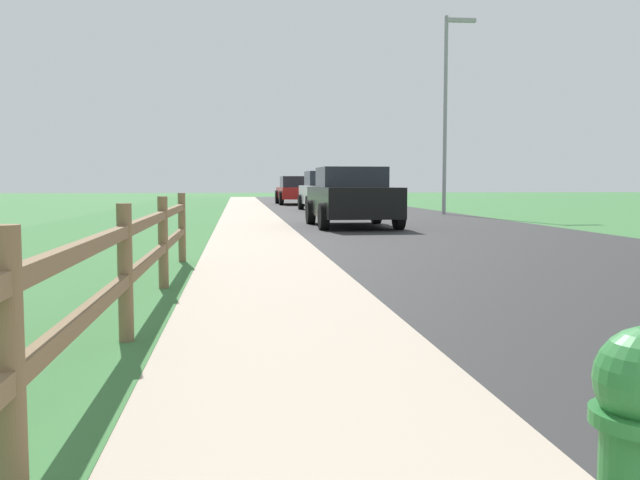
% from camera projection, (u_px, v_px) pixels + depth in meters
% --- Properties ---
extents(ground_plane, '(120.00, 120.00, 0.00)m').
position_uv_depth(ground_plane, '(279.00, 217.00, 24.67)').
color(ground_plane, '#3A723A').
extents(road_asphalt, '(7.00, 66.00, 0.01)m').
position_uv_depth(road_asphalt, '(368.00, 214.00, 27.05)').
color(road_asphalt, '#2C2C2C').
rests_on(road_asphalt, ground).
extents(curb_concrete, '(6.00, 66.00, 0.01)m').
position_uv_depth(curb_concrete, '(195.00, 215.00, 26.31)').
color(curb_concrete, '#B09F8B').
rests_on(curb_concrete, ground).
extents(grass_verge, '(5.00, 66.00, 0.00)m').
position_uv_depth(grass_verge, '(153.00, 215.00, 26.14)').
color(grass_verge, '#3A723A').
rests_on(grass_verge, ground).
extents(rail_fence, '(0.11, 10.83, 1.03)m').
position_uv_depth(rail_fence, '(125.00, 261.00, 5.23)').
color(rail_fence, brown).
rests_on(rail_fence, ground).
extents(parked_suv_black, '(2.21, 4.33, 1.60)m').
position_uv_depth(parked_suv_black, '(352.00, 197.00, 19.13)').
color(parked_suv_black, black).
rests_on(parked_suv_black, ground).
extents(parked_car_silver, '(2.23, 4.62, 1.66)m').
position_uv_depth(parked_car_silver, '(327.00, 191.00, 29.97)').
color(parked_car_silver, '#B7BABF').
rests_on(parked_car_silver, ground).
extents(parked_car_red, '(2.23, 4.91, 1.53)m').
position_uv_depth(parked_car_red, '(297.00, 190.00, 38.96)').
color(parked_car_red, maroon).
rests_on(parked_car_red, ground).
extents(street_lamp, '(1.17, 0.20, 7.29)m').
position_uv_depth(street_lamp, '(448.00, 99.00, 26.35)').
color(street_lamp, gray).
rests_on(street_lamp, ground).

